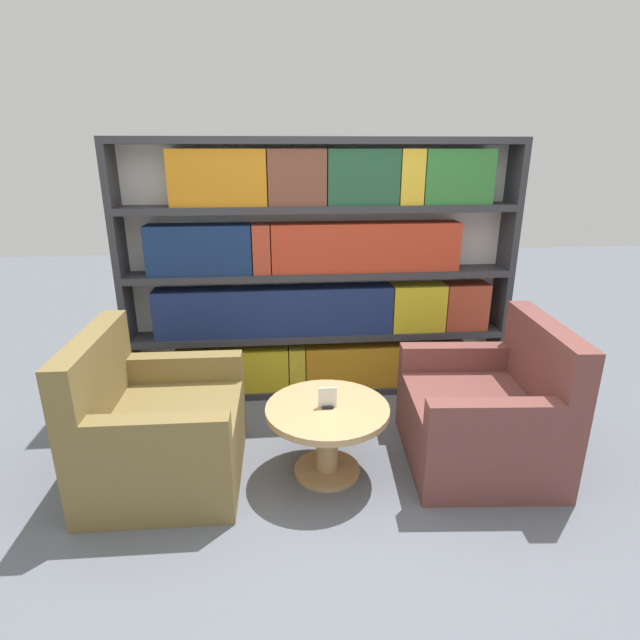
{
  "coord_description": "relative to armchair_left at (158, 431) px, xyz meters",
  "views": [
    {
      "loc": [
        -0.33,
        -2.46,
        1.87
      ],
      "look_at": [
        -0.06,
        0.58,
        0.82
      ],
      "focal_mm": 28.0,
      "sensor_mm": 36.0,
      "label": 1
    }
  ],
  "objects": [
    {
      "name": "ground_plane",
      "position": [
        1.04,
        -0.16,
        -0.31
      ],
      "size": [
        14.0,
        14.0,
        0.0
      ],
      "primitive_type": "plane",
      "color": "slate"
    },
    {
      "name": "bookshelf",
      "position": [
        1.05,
        1.06,
        0.66
      ],
      "size": [
        2.93,
        0.3,
        1.95
      ],
      "color": "silver",
      "rests_on": "ground_plane"
    },
    {
      "name": "armchair_left",
      "position": [
        0.0,
        0.0,
        0.0
      ],
      "size": [
        0.86,
        0.93,
        0.91
      ],
      "rotation": [
        0.0,
        0.0,
        1.56
      ],
      "color": "olive",
      "rests_on": "ground_plane"
    },
    {
      "name": "armchair_right",
      "position": [
        1.98,
        -0.0,
        0.0
      ],
      "size": [
        0.92,
        0.98,
        0.91
      ],
      "rotation": [
        0.0,
        0.0,
        -1.65
      ],
      "color": "brown",
      "rests_on": "ground_plane"
    },
    {
      "name": "coffee_table",
      "position": [
        0.99,
        -0.06,
        0.01
      ],
      "size": [
        0.73,
        0.73,
        0.45
      ],
      "color": "tan",
      "rests_on": "ground_plane"
    },
    {
      "name": "table_sign",
      "position": [
        0.99,
        -0.06,
        0.19
      ],
      "size": [
        0.11,
        0.06,
        0.12
      ],
      "color": "black",
      "rests_on": "coffee_table"
    }
  ]
}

